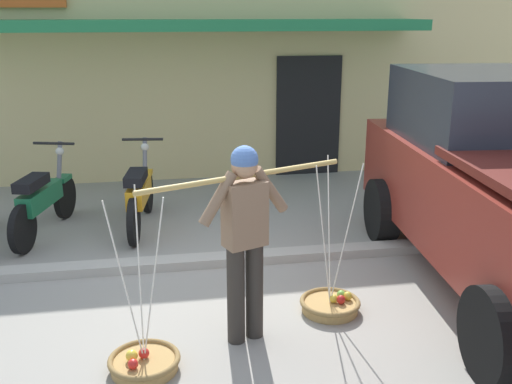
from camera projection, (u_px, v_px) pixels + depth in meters
name	position (u px, v px, depth m)	size (l,w,h in m)	color
ground_plane	(221.00, 293.00, 5.87)	(90.00, 90.00, 0.00)	gray
sidewalk_curb	(214.00, 260.00, 6.52)	(20.00, 0.24, 0.10)	#AEA89C
fruit_vendor	(245.00, 232.00, 4.77)	(1.72, 0.71, 1.70)	#2D2823
fruit_basket_left_side	(144.00, 361.00, 4.59)	(0.57, 0.57, 1.45)	#B2894C
fruit_basket_right_side	(331.00, 303.00, 5.49)	(0.57, 0.57, 1.45)	#B2894C
motorcycle_second_in_row	(43.00, 200.00, 7.27)	(0.64, 1.78, 1.09)	black
motorcycle_third_in_row	(140.00, 194.00, 7.51)	(0.54, 1.82, 1.09)	black
storefront_building	(182.00, 43.00, 11.63)	(13.00, 6.00, 4.20)	#DBC684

